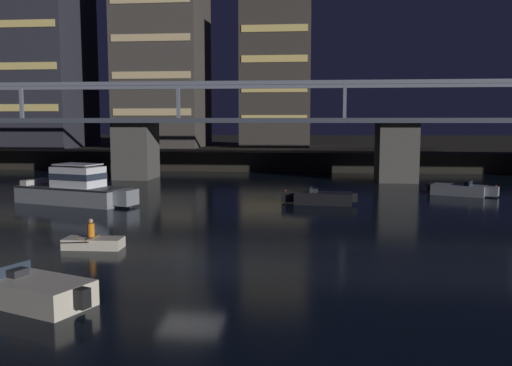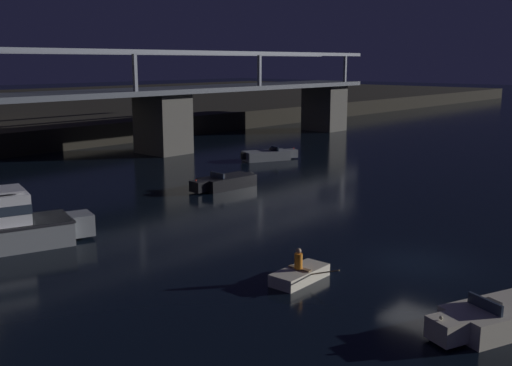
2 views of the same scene
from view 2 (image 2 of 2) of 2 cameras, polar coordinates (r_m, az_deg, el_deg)
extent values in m
plane|color=black|center=(26.63, 15.10, -7.39)|extent=(400.00, 400.00, 0.00)
cube|color=#4C4944|center=(56.45, -8.86, 5.63)|extent=(3.60, 4.40, 5.55)
cube|color=#4C4944|center=(75.12, 6.50, 7.13)|extent=(3.60, 4.40, 5.55)
cube|color=#3D424C|center=(49.20, -20.65, 7.69)|extent=(82.54, 6.40, 0.45)
cube|color=slate|center=(46.58, -19.26, 11.83)|extent=(82.54, 0.36, 0.36)
cube|color=slate|center=(51.72, -22.44, 11.51)|extent=(82.54, 0.36, 0.36)
cube|color=slate|center=(50.74, -11.46, 10.35)|extent=(0.30, 0.30, 3.20)
cube|color=slate|center=(61.13, 0.33, 10.74)|extent=(0.30, 0.30, 3.20)
cube|color=slate|center=(73.27, 8.47, 10.75)|extent=(0.30, 0.30, 3.20)
cube|color=gray|center=(30.44, -16.40, -3.74)|extent=(1.47, 1.69, 1.04)
cube|color=beige|center=(21.26, 22.46, -11.65)|extent=(4.30, 3.12, 0.80)
cube|color=beige|center=(19.60, 17.68, -13.14)|extent=(1.20, 1.25, 0.70)
cube|color=#283342|center=(20.44, 20.98, -10.71)|extent=(0.59, 1.29, 0.36)
cube|color=#262628|center=(20.64, 21.45, -10.71)|extent=(0.58, 0.67, 0.24)
sphere|color=beige|center=(19.27, 17.21, -12.16)|extent=(0.12, 0.12, 0.12)
cube|color=black|center=(40.64, -2.78, 0.09)|extent=(4.04, 2.10, 0.80)
cube|color=black|center=(39.14, -5.45, -0.31)|extent=(0.97, 1.06, 0.70)
cube|color=#283342|center=(39.99, -3.71, 0.74)|extent=(0.20, 1.35, 0.36)
cube|color=#262628|center=(40.16, -3.44, 0.70)|extent=(0.44, 0.59, 0.24)
cube|color=black|center=(42.03, -0.56, 0.63)|extent=(0.39, 0.39, 0.60)
sphere|color=red|center=(38.90, -5.75, 0.25)|extent=(0.12, 0.12, 0.12)
cube|color=gray|center=(52.04, 0.98, 2.63)|extent=(4.30, 3.27, 0.80)
cube|color=gray|center=(53.05, 3.35, 2.84)|extent=(1.23, 1.28, 0.70)
cube|color=#283342|center=(52.30, 1.83, 3.32)|extent=(0.65, 1.27, 0.36)
cube|color=#262628|center=(52.21, 1.58, 3.24)|extent=(0.60, 0.68, 0.24)
cube|color=black|center=(51.19, -1.22, 2.60)|extent=(0.48, 0.48, 0.60)
sphere|color=red|center=(53.10, 3.60, 3.32)|extent=(0.12, 0.12, 0.12)
cube|color=beige|center=(23.75, 4.19, -8.73)|extent=(2.63, 1.17, 0.48)
cube|color=#7F6647|center=(23.66, 4.20, -8.11)|extent=(0.23, 1.00, 0.06)
cylinder|color=orange|center=(23.48, 4.06, -7.42)|extent=(0.32, 0.32, 0.60)
sphere|color=tan|center=(23.35, 4.08, -6.47)|extent=(0.22, 0.22, 0.22)
cylinder|color=olive|center=(23.07, 6.32, -8.49)|extent=(0.09, 1.52, 0.59)
camera|label=1|loc=(29.18, 61.19, 0.10)|focal=38.50mm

